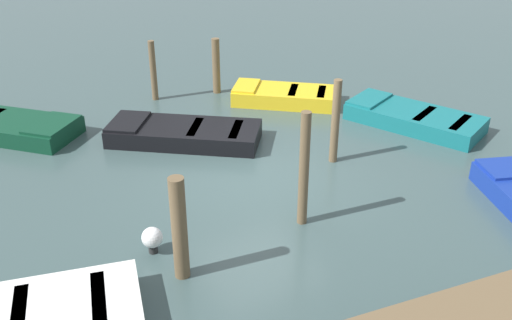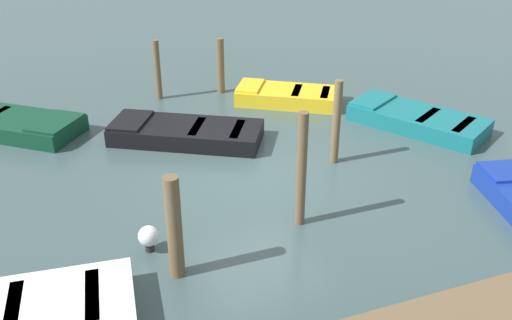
{
  "view_description": "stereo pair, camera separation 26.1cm",
  "coord_description": "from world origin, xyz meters",
  "px_view_note": "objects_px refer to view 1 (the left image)",
  "views": [
    {
      "loc": [
        5.01,
        9.47,
        5.88
      ],
      "look_at": [
        0.0,
        0.0,
        0.35
      ],
      "focal_mm": 40.24,
      "sensor_mm": 36.0,
      "label": 1
    },
    {
      "loc": [
        4.78,
        9.59,
        5.88
      ],
      "look_at": [
        0.0,
        0.0,
        0.35
      ],
      "focal_mm": 40.24,
      "sensor_mm": 36.0,
      "label": 2
    }
  ],
  "objects_px": {
    "mooring_piling_mid_left": "(179,229)",
    "rowboat_yellow": "(284,95)",
    "rowboat_teal": "(413,117)",
    "rowboat_dark_green": "(1,125)",
    "mooring_piling_mid_right": "(216,66)",
    "mooring_piling_center": "(153,71)",
    "mooring_piling_near_left": "(304,170)",
    "marker_buoy": "(152,238)",
    "rowboat_black": "(183,133)",
    "mooring_piling_near_right": "(335,122)"
  },
  "relations": [
    {
      "from": "mooring_piling_mid_left",
      "to": "rowboat_teal",
      "type": "bearing_deg",
      "value": -158.67
    },
    {
      "from": "rowboat_black",
      "to": "mooring_piling_near_left",
      "type": "relative_size",
      "value": 1.67
    },
    {
      "from": "rowboat_teal",
      "to": "mooring_piling_mid_right",
      "type": "xyz_separation_m",
      "value": [
        3.4,
        -4.48,
        0.58
      ]
    },
    {
      "from": "mooring_piling_center",
      "to": "mooring_piling_near_left",
      "type": "distance_m",
      "value": 7.25
    },
    {
      "from": "mooring_piling_mid_left",
      "to": "mooring_piling_center",
      "type": "height_order",
      "value": "mooring_piling_mid_left"
    },
    {
      "from": "marker_buoy",
      "to": "mooring_piling_mid_left",
      "type": "bearing_deg",
      "value": 104.64
    },
    {
      "from": "rowboat_teal",
      "to": "mooring_piling_mid_right",
      "type": "relative_size",
      "value": 2.26
    },
    {
      "from": "rowboat_yellow",
      "to": "rowboat_black",
      "type": "distance_m",
      "value": 3.54
    },
    {
      "from": "mooring_piling_mid_left",
      "to": "mooring_piling_center",
      "type": "bearing_deg",
      "value": -105.94
    },
    {
      "from": "rowboat_black",
      "to": "mooring_piling_mid_right",
      "type": "xyz_separation_m",
      "value": [
        -2.07,
        -2.65,
        0.58
      ]
    },
    {
      "from": "rowboat_teal",
      "to": "mooring_piling_near_right",
      "type": "bearing_deg",
      "value": 78.41
    },
    {
      "from": "mooring_piling_near_left",
      "to": "mooring_piling_mid_right",
      "type": "distance_m",
      "value": 7.09
    },
    {
      "from": "rowboat_teal",
      "to": "mooring_piling_near_left",
      "type": "bearing_deg",
      "value": 92.22
    },
    {
      "from": "rowboat_teal",
      "to": "mooring_piling_near_right",
      "type": "distance_m",
      "value": 3.07
    },
    {
      "from": "mooring_piling_mid_left",
      "to": "rowboat_yellow",
      "type": "bearing_deg",
      "value": -132.57
    },
    {
      "from": "mooring_piling_near_left",
      "to": "marker_buoy",
      "type": "height_order",
      "value": "mooring_piling_near_left"
    },
    {
      "from": "rowboat_yellow",
      "to": "mooring_piling_center",
      "type": "height_order",
      "value": "mooring_piling_center"
    },
    {
      "from": "mooring_piling_center",
      "to": "marker_buoy",
      "type": "relative_size",
      "value": 3.49
    },
    {
      "from": "rowboat_teal",
      "to": "mooring_piling_mid_right",
      "type": "bearing_deg",
      "value": 12.46
    },
    {
      "from": "rowboat_yellow",
      "to": "mooring_piling_center",
      "type": "xyz_separation_m",
      "value": [
        3.07,
        -1.93,
        0.62
      ]
    },
    {
      "from": "mooring_piling_center",
      "to": "mooring_piling_mid_right",
      "type": "relative_size",
      "value": 1.06
    },
    {
      "from": "marker_buoy",
      "to": "rowboat_black",
      "type": "bearing_deg",
      "value": -118.18
    },
    {
      "from": "mooring_piling_center",
      "to": "mooring_piling_near_right",
      "type": "distance_m",
      "value": 5.91
    },
    {
      "from": "mooring_piling_mid_left",
      "to": "mooring_piling_near_left",
      "type": "relative_size",
      "value": 0.81
    },
    {
      "from": "rowboat_teal",
      "to": "mooring_piling_mid_left",
      "type": "relative_size",
      "value": 2.0
    },
    {
      "from": "mooring_piling_near_right",
      "to": "marker_buoy",
      "type": "relative_size",
      "value": 3.96
    },
    {
      "from": "mooring_piling_near_right",
      "to": "marker_buoy",
      "type": "xyz_separation_m",
      "value": [
        4.65,
        1.38,
        -0.66
      ]
    },
    {
      "from": "mooring_piling_mid_left",
      "to": "marker_buoy",
      "type": "distance_m",
      "value": 1.04
    },
    {
      "from": "mooring_piling_near_right",
      "to": "mooring_piling_near_left",
      "type": "xyz_separation_m",
      "value": [
        1.92,
        1.78,
        0.15
      ]
    },
    {
      "from": "mooring_piling_mid_left",
      "to": "mooring_piling_center",
      "type": "distance_m",
      "value": 7.96
    },
    {
      "from": "mooring_piling_mid_left",
      "to": "mooring_piling_mid_right",
      "type": "height_order",
      "value": "mooring_piling_mid_left"
    },
    {
      "from": "rowboat_teal",
      "to": "mooring_piling_mid_right",
      "type": "distance_m",
      "value": 5.65
    },
    {
      "from": "mooring_piling_mid_left",
      "to": "mooring_piling_near_left",
      "type": "distance_m",
      "value": 2.55
    },
    {
      "from": "marker_buoy",
      "to": "mooring_piling_center",
      "type": "bearing_deg",
      "value": -109.32
    },
    {
      "from": "rowboat_black",
      "to": "marker_buoy",
      "type": "xyz_separation_m",
      "value": [
        2.08,
        3.89,
        0.07
      ]
    },
    {
      "from": "rowboat_yellow",
      "to": "mooring_piling_mid_right",
      "type": "bearing_deg",
      "value": -13.13
    },
    {
      "from": "rowboat_teal",
      "to": "rowboat_black",
      "type": "xyz_separation_m",
      "value": [
        5.47,
        -1.83,
        -0.0
      ]
    },
    {
      "from": "mooring_piling_near_left",
      "to": "rowboat_black",
      "type": "bearing_deg",
      "value": -81.48
    },
    {
      "from": "rowboat_yellow",
      "to": "mooring_piling_mid_left",
      "type": "xyz_separation_m",
      "value": [
        5.26,
        5.72,
        0.68
      ]
    },
    {
      "from": "mooring_piling_near_right",
      "to": "rowboat_teal",
      "type": "bearing_deg",
      "value": -166.89
    },
    {
      "from": "rowboat_black",
      "to": "mooring_piling_center",
      "type": "distance_m",
      "value": 3.03
    },
    {
      "from": "rowboat_teal",
      "to": "rowboat_black",
      "type": "height_order",
      "value": "same"
    },
    {
      "from": "mooring_piling_near_left",
      "to": "marker_buoy",
      "type": "xyz_separation_m",
      "value": [
        2.72,
        -0.4,
        -0.81
      ]
    },
    {
      "from": "rowboat_teal",
      "to": "rowboat_dark_green",
      "type": "xyz_separation_m",
      "value": [
        9.24,
        -4.34,
        -0.0
      ]
    },
    {
      "from": "mooring_piling_mid_left",
      "to": "marker_buoy",
      "type": "relative_size",
      "value": 3.73
    },
    {
      "from": "mooring_piling_center",
      "to": "mooring_piling_mid_right",
      "type": "bearing_deg",
      "value": 170.15
    },
    {
      "from": "rowboat_teal",
      "to": "rowboat_yellow",
      "type": "relative_size",
      "value": 1.2
    },
    {
      "from": "rowboat_black",
      "to": "rowboat_dark_green",
      "type": "height_order",
      "value": "same"
    },
    {
      "from": "mooring_piling_center",
      "to": "marker_buoy",
      "type": "xyz_separation_m",
      "value": [
        2.4,
        6.84,
        -0.55
      ]
    },
    {
      "from": "mooring_piling_mid_left",
      "to": "mooring_piling_center",
      "type": "xyz_separation_m",
      "value": [
        -2.19,
        -7.65,
        -0.06
      ]
    }
  ]
}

